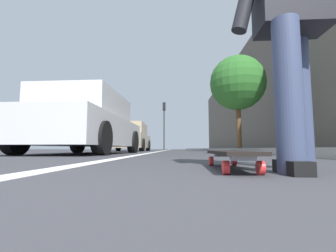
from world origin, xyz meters
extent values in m
plane|color=#38383D|center=(10.00, 0.00, 0.00)|extent=(80.00, 80.00, 0.00)
cube|color=silver|center=(20.00, 1.15, 0.00)|extent=(52.00, 0.16, 0.01)
cube|color=#9E9B93|center=(18.00, -3.08, 0.07)|extent=(52.00, 3.20, 0.15)
cube|color=#60584E|center=(22.00, -6.21, 4.52)|extent=(40.00, 1.20, 9.04)
cylinder|color=red|center=(1.40, 0.12, 0.04)|extent=(0.07, 0.03, 0.07)
cylinder|color=red|center=(1.39, -0.05, 0.04)|extent=(0.07, 0.03, 0.07)
cylinder|color=red|center=(0.80, 0.14, 0.04)|extent=(0.07, 0.03, 0.07)
cylinder|color=red|center=(0.79, -0.03, 0.04)|extent=(0.07, 0.03, 0.07)
cube|color=silver|center=(1.40, 0.03, 0.08)|extent=(0.06, 0.12, 0.02)
cube|color=silver|center=(0.80, 0.05, 0.08)|extent=(0.06, 0.12, 0.02)
cube|color=black|center=(1.10, 0.04, 0.10)|extent=(0.85, 0.23, 0.02)
cylinder|color=#384260|center=(0.83, -0.20, 0.41)|extent=(0.14, 0.14, 0.82)
cylinder|color=#384260|center=(1.08, -0.39, 0.41)|extent=(0.14, 0.14, 0.82)
cube|color=black|center=(0.83, -0.20, 0.04)|extent=(0.26, 0.11, 0.07)
cube|color=silver|center=(5.43, 2.64, 0.54)|extent=(4.41, 2.01, 0.70)
cube|color=silver|center=(5.28, 2.65, 1.19)|extent=(2.45, 1.79, 0.60)
cube|color=#4C606B|center=(6.47, 2.60, 1.19)|extent=(0.10, 1.63, 0.51)
cylinder|color=black|center=(6.81, 3.47, 0.33)|extent=(0.68, 0.25, 0.67)
cylinder|color=black|center=(6.74, 1.71, 0.33)|extent=(0.68, 0.25, 0.67)
cylinder|color=black|center=(4.12, 3.57, 0.33)|extent=(0.68, 0.25, 0.67)
cylinder|color=black|center=(4.05, 1.81, 0.33)|extent=(0.68, 0.25, 0.67)
cube|color=tan|center=(11.99, 2.91, 0.52)|extent=(4.39, 1.92, 0.70)
cube|color=tan|center=(11.84, 2.91, 1.17)|extent=(2.42, 1.75, 0.60)
cube|color=#4C606B|center=(13.04, 2.92, 1.17)|extent=(0.06, 1.64, 0.51)
cylinder|color=black|center=(13.33, 3.81, 0.31)|extent=(0.62, 0.23, 0.62)
cylinder|color=black|center=(13.35, 2.04, 0.31)|extent=(0.62, 0.23, 0.62)
cylinder|color=black|center=(10.62, 3.78, 0.31)|extent=(0.62, 0.23, 0.62)
cylinder|color=black|center=(10.65, 2.01, 0.31)|extent=(0.62, 0.23, 0.62)
cylinder|color=#2D2D2D|center=(22.20, 1.55, 1.94)|extent=(0.12, 0.12, 3.88)
cube|color=black|center=(22.20, 1.55, 4.28)|extent=(0.24, 0.28, 0.80)
sphere|color=red|center=(22.33, 1.55, 4.54)|extent=(0.16, 0.16, 0.16)
sphere|color=#392907|center=(22.33, 1.55, 4.28)|extent=(0.16, 0.16, 0.16)
sphere|color=black|center=(22.33, 1.55, 4.02)|extent=(0.16, 0.16, 0.16)
cylinder|color=brown|center=(10.98, -2.68, 1.22)|extent=(0.23, 0.23, 2.43)
sphere|color=#2D6B28|center=(10.98, -2.68, 3.38)|extent=(2.71, 2.71, 2.71)
camera|label=1|loc=(-0.38, 0.38, 0.13)|focal=24.80mm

